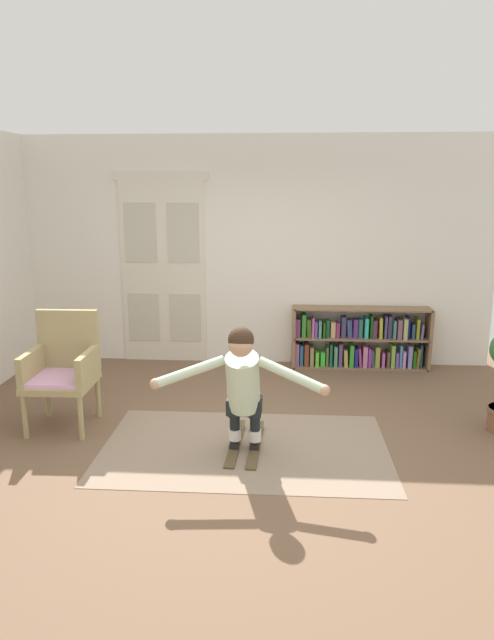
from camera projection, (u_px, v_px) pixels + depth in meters
ground_plane at (242, 447)px, 4.96m from camera, size 7.20×7.20×0.00m
back_wall at (257, 252)px, 7.15m from camera, size 6.00×0.10×2.90m
double_door at (163, 269)px, 7.23m from camera, size 1.22×0.05×2.45m
rug at (245, 447)px, 4.95m from camera, size 2.52×1.55×0.01m
bookshelf at (358, 341)px, 7.12m from camera, size 1.74×0.30×0.78m
wicker_chair at (63, 367)px, 5.33m from camera, size 0.61×0.61×1.10m
skis_pair at (245, 444)px, 4.98m from camera, size 0.31×0.85×0.07m
person_skier at (243, 381)px, 4.65m from camera, size 1.42×0.62×1.10m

